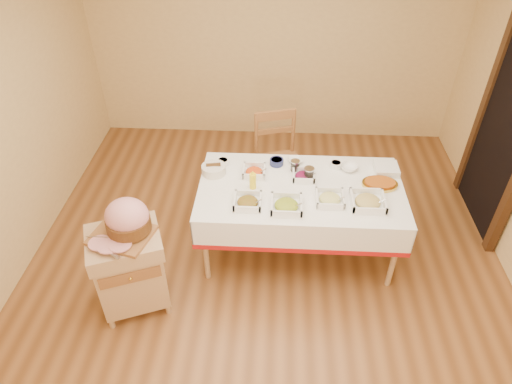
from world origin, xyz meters
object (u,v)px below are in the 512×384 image
preserve_jar_right (309,174)px  mustard_bottle (253,180)px  dining_chair (278,160)px  ham_on_board (127,221)px  preserve_jar_left (295,166)px  dining_table (300,201)px  butcher_cart (130,267)px  bread_basket (214,169)px  plate_stack (386,169)px  brass_platter (380,184)px

preserve_jar_right → mustard_bottle: 0.52m
dining_chair → preserve_jar_right: bearing=-65.6°
ham_on_board → preserve_jar_left: 1.61m
dining_table → butcher_cart: bearing=-151.8°
bread_basket → dining_table: bearing=-12.0°
dining_chair → plate_stack: 1.13m
preserve_jar_right → plate_stack: 0.74m
ham_on_board → plate_stack: size_ratio=2.22×
preserve_jar_right → bread_basket: 0.87m
preserve_jar_left → plate_stack: preserve_jar_left is taller
mustard_bottle → butcher_cart: bearing=-143.6°
mustard_bottle → plate_stack: 1.26m
mustard_bottle → dining_table: bearing=4.6°
dining_table → preserve_jar_left: bearing=101.8°
butcher_cart → ham_on_board: ham_on_board is taller
preserve_jar_left → preserve_jar_right: 0.17m
dining_chair → bread_basket: size_ratio=4.65×
ham_on_board → dining_chair: bearing=51.9°
dining_chair → brass_platter: bearing=-36.6°
plate_stack → bread_basket: bearing=-176.1°
dining_table → bread_basket: (-0.80, 0.17, 0.20)m
butcher_cart → brass_platter: bearing=21.2°
preserve_jar_left → dining_table: bearing=-78.2°
dining_chair → mustard_bottle: size_ratio=5.59×
mustard_bottle → plate_stack: mustard_bottle is taller
ham_on_board → preserve_jar_left: bearing=36.5°
mustard_bottle → bread_basket: size_ratio=0.83×
dining_table → preserve_jar_right: size_ratio=15.12×
dining_table → preserve_jar_right: 0.26m
dining_table → brass_platter: 0.73m
preserve_jar_left → plate_stack: (0.84, 0.03, -0.02)m
plate_stack → dining_table: bearing=-160.7°
dining_table → bread_basket: bearing=168.0°
preserve_jar_left → bread_basket: (-0.75, -0.08, -0.01)m
plate_stack → brass_platter: plate_stack is taller
ham_on_board → dining_table: bearing=27.8°
dining_chair → brass_platter: (0.91, -0.67, 0.25)m
dining_table → ham_on_board: size_ratio=3.84×
dining_chair → preserve_jar_left: size_ratio=9.36×
bread_basket → preserve_jar_left: bearing=5.9°
bread_basket → brass_platter: 1.50m
butcher_cart → dining_table: bearing=28.2°
butcher_cart → ham_on_board: size_ratio=1.68×
brass_platter → dining_chair: bearing=143.4°
preserve_jar_left → mustard_bottle: size_ratio=0.60×
butcher_cart → preserve_jar_left: (1.34, 0.99, 0.36)m
dining_chair → ham_on_board: ham_on_board is taller
ham_on_board → mustard_bottle: ham_on_board is taller
preserve_jar_left → mustard_bottle: 0.47m
bread_basket → preserve_jar_right: bearing=-3.1°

